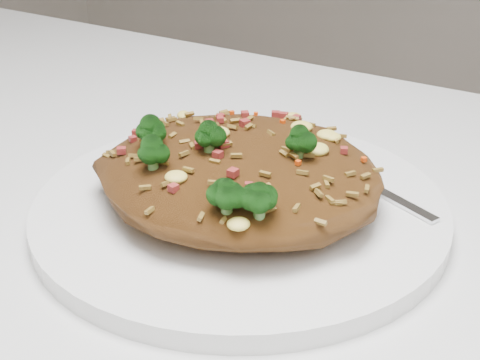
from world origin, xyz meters
name	(u,v)px	position (x,y,z in m)	size (l,w,h in m)	color
dining_table	(126,316)	(0.00, 0.00, 0.66)	(1.20, 0.80, 0.75)	silver
plate	(240,207)	(0.08, 0.05, 0.76)	(0.29, 0.29, 0.01)	white
fried_rice	(239,163)	(0.08, 0.05, 0.79)	(0.20, 0.19, 0.07)	brown
fork	(359,180)	(0.14, 0.12, 0.77)	(0.15, 0.08, 0.00)	silver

